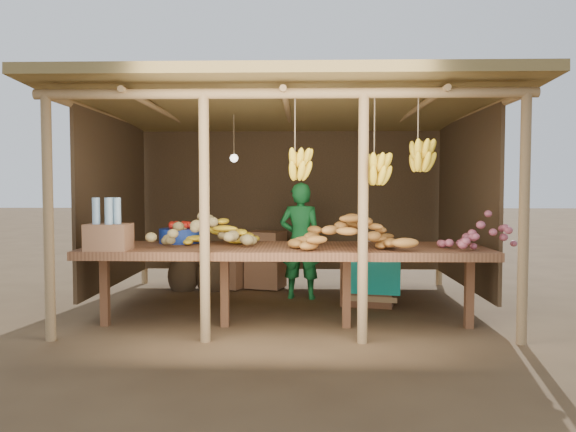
{
  "coord_description": "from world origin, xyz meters",
  "views": [
    {
      "loc": [
        0.17,
        -6.43,
        1.39
      ],
      "look_at": [
        0.0,
        0.0,
        1.05
      ],
      "focal_mm": 35.0,
      "sensor_mm": 36.0,
      "label": 1
    }
  ],
  "objects": [
    {
      "name": "ground",
      "position": [
        0.0,
        0.0,
        0.0
      ],
      "size": [
        60.0,
        60.0,
        0.0
      ],
      "primitive_type": "plane",
      "color": "brown",
      "rests_on": "ground"
    },
    {
      "name": "stall_structure",
      "position": [
        0.07,
        0.01,
        1.92
      ],
      "size": [
        4.7,
        3.5,
        2.43
      ],
      "color": "#A58155",
      "rests_on": "ground"
    },
    {
      "name": "counter",
      "position": [
        0.0,
        -0.95,
        0.74
      ],
      "size": [
        3.9,
        1.05,
        0.8
      ],
      "color": "brown",
      "rests_on": "ground"
    },
    {
      "name": "potato_heap",
      "position": [
        -0.85,
        -0.99,
        0.98
      ],
      "size": [
        1.13,
        0.79,
        0.37
      ],
      "primitive_type": null,
      "rotation": [
        0.0,
        0.0,
        0.17
      ],
      "color": "#99854F",
      "rests_on": "counter"
    },
    {
      "name": "sweet_potato_heap",
      "position": [
        0.63,
        -1.08,
        0.98
      ],
      "size": [
        1.11,
        0.7,
        0.36
      ],
      "primitive_type": null,
      "rotation": [
        0.0,
        0.0,
        0.05
      ],
      "color": "#AE702C",
      "rests_on": "counter"
    },
    {
      "name": "onion_heap",
      "position": [
        1.9,
        -1.14,
        0.98
      ],
      "size": [
        0.87,
        0.61,
        0.36
      ],
      "primitive_type": null,
      "rotation": [
        0.0,
        0.0,
        0.16
      ],
      "color": "#B05567",
      "rests_on": "counter"
    },
    {
      "name": "banana_pile",
      "position": [
        -0.66,
        -0.73,
        0.98
      ],
      "size": [
        0.77,
        0.59,
        0.35
      ],
      "primitive_type": null,
      "rotation": [
        0.0,
        0.0,
        -0.29
      ],
      "color": "yellow",
      "rests_on": "counter"
    },
    {
      "name": "tomato_basin",
      "position": [
        -1.12,
        -0.62,
        0.89
      ],
      "size": [
        0.43,
        0.43,
        0.22
      ],
      "rotation": [
        0.0,
        0.0,
        0.24
      ],
      "color": "navy",
      "rests_on": "counter"
    },
    {
      "name": "bottle_box",
      "position": [
        -1.63,
        -1.31,
        0.99
      ],
      "size": [
        0.39,
        0.31,
        0.49
      ],
      "color": "brown",
      "rests_on": "counter"
    },
    {
      "name": "vendor",
      "position": [
        0.14,
        0.47,
        0.72
      ],
      "size": [
        0.57,
        0.43,
        1.44
      ],
      "primitive_type": "imported",
      "rotation": [
        0.0,
        0.0,
        2.97
      ],
      "color": "#1B7A33",
      "rests_on": "ground"
    },
    {
      "name": "tarp_crate",
      "position": [
        0.94,
        0.16,
        0.32
      ],
      "size": [
        0.76,
        0.69,
        0.78
      ],
      "color": "brown",
      "rests_on": "ground"
    },
    {
      "name": "carton_stack",
      "position": [
        -0.51,
        1.12,
        0.34
      ],
      "size": [
        1.1,
        0.52,
        0.76
      ],
      "color": "brown",
      "rests_on": "ground"
    },
    {
      "name": "burlap_sacks",
      "position": [
        -1.24,
        0.98,
        0.24
      ],
      "size": [
        0.79,
        0.41,
        0.56
      ],
      "color": "#4B3823",
      "rests_on": "ground"
    }
  ]
}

